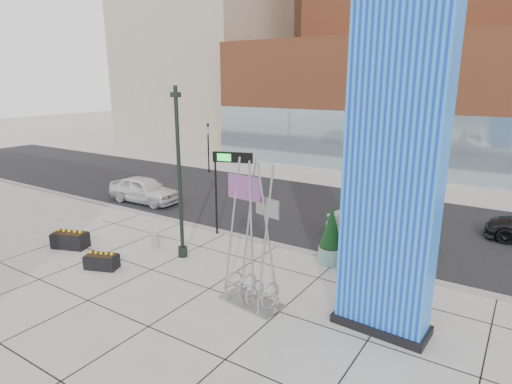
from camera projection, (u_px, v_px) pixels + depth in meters
The scene contains 19 objects.
ground at pixel (206, 272), 17.13m from camera, with size 160.00×160.00×0.00m, color #9E9991.
street_asphalt at pixel (314, 210), 25.24m from camera, with size 80.00×12.00×0.02m, color black.
curb_edge at pixel (259, 241), 20.36m from camera, with size 80.00×0.30×0.12m, color gray.
tower_podium at pixel (411, 104), 37.11m from camera, with size 34.00×10.00×11.00m, color #A55330.
tower_glass_front at pixel (393, 145), 33.98m from camera, with size 34.00×0.60×5.00m, color #8CA5B2.
building_beige_left at pixel (214, 2), 54.10m from camera, with size 18.00×20.00×34.00m, color tan.
blue_pylon at pixel (392, 185), 12.14m from camera, with size 2.92×1.43×9.50m.
lamp_post at pixel (180, 191), 17.94m from camera, with size 0.48×0.40×7.27m.
public_art_sculpture at pixel (252, 267), 14.45m from camera, with size 2.37×1.43×5.07m.
concrete_bollard at pixel (155, 240), 19.65m from camera, with size 0.34×0.34×0.67m, color gray.
overhead_street_sign at pixel (227, 165), 20.19m from camera, with size 1.92×0.77×4.16m.
round_planter_east at pixel (349, 240), 17.33m from camera, with size 1.00×1.00×2.49m.
round_planter_mid at pixel (361, 247), 16.73m from camera, with size 0.95×0.95×2.37m.
round_planter_west at pixel (331, 236), 17.74m from camera, with size 1.01×1.01×2.52m.
box_planter_north at pixel (102, 261), 17.42m from camera, with size 1.46×1.08×0.72m.
box_planter_south at pixel (70, 239), 19.59m from camera, with size 1.75×1.28×0.87m.
car_white_west at pixel (144, 190), 26.74m from camera, with size 1.92×4.77×1.62m, color white.
car_silver_mid at pixel (377, 228), 20.04m from camera, with size 1.62×4.65×1.53m, color #B5B8BE.
traffic_signal at pixel (208, 145), 35.04m from camera, with size 0.15×0.18×4.10m.
Camera 1 is at (10.28, -12.11, 7.46)m, focal length 30.00 mm.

